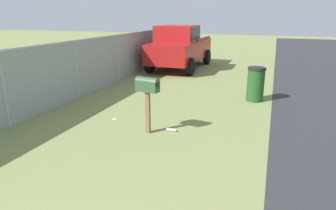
% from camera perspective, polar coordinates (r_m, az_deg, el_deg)
% --- Properties ---
extents(mailbox, '(0.29, 0.55, 1.29)m').
position_cam_1_polar(mailbox, '(6.62, -3.92, 3.12)').
color(mailbox, brown).
rests_on(mailbox, ground).
extents(pickup_truck, '(4.93, 2.23, 2.09)m').
position_cam_1_polar(pickup_truck, '(14.87, 2.23, 11.13)').
color(pickup_truck, maroon).
rests_on(pickup_truck, ground).
extents(trash_bin, '(0.54, 0.54, 1.05)m').
position_cam_1_polar(trash_bin, '(9.67, 16.27, 3.82)').
color(trash_bin, '#1E4C1E').
rests_on(trash_bin, ground).
extents(fence_section, '(19.47, 0.07, 1.83)m').
position_cam_1_polar(fence_section, '(11.07, -12.80, 8.10)').
color(fence_section, '#9EA3A8').
rests_on(fence_section, ground).
extents(litter_wrapper_by_mailbox, '(0.13, 0.15, 0.01)m').
position_cam_1_polar(litter_wrapper_by_mailbox, '(7.88, -10.18, -2.65)').
color(litter_wrapper_by_mailbox, silver).
rests_on(litter_wrapper_by_mailbox, ground).
extents(litter_bottle_midfield_a, '(0.09, 0.22, 0.07)m').
position_cam_1_polar(litter_bottle_midfield_a, '(6.98, 0.62, -4.74)').
color(litter_bottle_midfield_a, '#B2D8BF').
rests_on(litter_bottle_midfield_a, ground).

